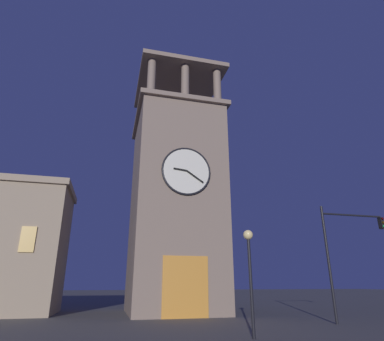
# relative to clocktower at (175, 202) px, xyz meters

# --- Properties ---
(ground_plane) EXTENTS (200.00, 200.00, 0.00)m
(ground_plane) POSITION_rel_clocktower_xyz_m (-0.39, 2.61, -8.90)
(ground_plane) COLOR #56544F
(clocktower) EXTENTS (7.66, 9.18, 23.31)m
(clocktower) POSITION_rel_clocktower_xyz_m (0.00, 0.00, 0.00)
(clocktower) COLOR gray
(clocktower) RESTS_ON ground_plane
(traffic_signal_near) EXTENTS (4.59, 0.41, 6.82)m
(traffic_signal_near) POSITION_rel_clocktower_xyz_m (-9.03, 9.38, -4.35)
(traffic_signal_near) COLOR black
(traffic_signal_near) RESTS_ON ground_plane
(street_lamp) EXTENTS (0.44, 0.44, 4.51)m
(street_lamp) POSITION_rel_clocktower_xyz_m (-0.91, 12.96, -5.71)
(street_lamp) COLOR black
(street_lamp) RESTS_ON ground_plane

